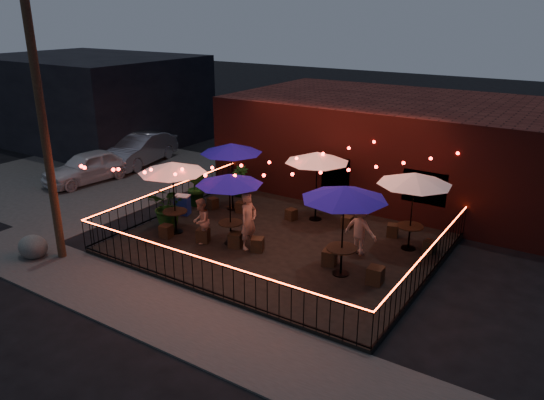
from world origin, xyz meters
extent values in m
plane|color=black|center=(0.00, 0.00, 0.00)|extent=(110.00, 110.00, 0.00)
cube|color=black|center=(0.00, 2.00, 0.07)|extent=(10.00, 8.00, 0.15)
cube|color=#3A3835|center=(0.00, -3.25, 0.03)|extent=(18.00, 2.50, 0.05)
cube|color=#3A3835|center=(-12.00, 4.00, 0.01)|extent=(11.00, 12.00, 0.02)
cube|color=#3C1410|center=(1.00, 10.00, 2.00)|extent=(14.00, 8.00, 4.00)
cube|color=black|center=(0.00, 6.12, 1.10)|extent=(1.20, 0.24, 2.20)
cube|color=black|center=(3.50, 6.12, 1.60)|extent=(1.60, 0.24, 1.20)
cube|color=black|center=(-18.00, 9.00, 2.50)|extent=(12.00, 9.00, 5.00)
cylinder|color=#372416|center=(-5.40, -2.60, 4.00)|extent=(0.26, 0.26, 8.00)
cube|color=black|center=(0.00, -2.00, 0.23)|extent=(10.00, 0.04, 0.04)
cube|color=black|center=(0.00, -2.00, 1.15)|extent=(10.00, 0.04, 0.04)
cube|color=#FF3C13|center=(0.00, -2.00, 1.18)|extent=(10.00, 0.03, 0.02)
cube|color=black|center=(-5.00, 2.00, 0.23)|extent=(0.04, 8.00, 0.04)
cube|color=black|center=(-5.00, 2.00, 1.15)|extent=(0.04, 8.00, 0.04)
cube|color=#FF3C13|center=(-5.00, 2.00, 1.18)|extent=(0.03, 8.00, 0.02)
cube|color=black|center=(5.00, 2.00, 0.23)|extent=(0.04, 8.00, 0.04)
cube|color=black|center=(5.00, 2.00, 1.15)|extent=(0.04, 8.00, 0.04)
cube|color=#FF3C13|center=(5.00, 2.00, 1.18)|extent=(0.03, 8.00, 0.02)
cylinder|color=black|center=(-3.51, 0.70, 0.17)|extent=(0.47, 0.47, 0.03)
cylinder|color=black|center=(-3.51, 0.70, 0.54)|extent=(0.06, 0.06, 0.76)
cylinder|color=black|center=(-3.51, 0.70, 0.93)|extent=(0.85, 0.85, 0.04)
cylinder|color=black|center=(-3.51, 0.70, 1.42)|extent=(0.05, 0.05, 2.54)
cone|color=white|center=(-3.51, 0.70, 2.53)|extent=(2.61, 2.61, 0.37)
cylinder|color=black|center=(-3.27, 3.68, 0.17)|extent=(0.48, 0.48, 0.03)
cylinder|color=black|center=(-3.27, 3.68, 0.55)|extent=(0.07, 0.07, 0.78)
cylinder|color=black|center=(-3.27, 3.68, 0.95)|extent=(0.87, 0.87, 0.04)
cylinder|color=black|center=(-3.27, 3.68, 1.45)|extent=(0.05, 0.05, 2.61)
cone|color=#0D0982|center=(-3.27, 3.68, 2.59)|extent=(2.51, 2.51, 0.38)
cylinder|color=black|center=(-1.32, 1.00, 0.17)|extent=(0.44, 0.44, 0.03)
cylinder|color=black|center=(-1.32, 1.00, 0.52)|extent=(0.06, 0.06, 0.72)
cylinder|color=black|center=(-1.32, 1.00, 0.89)|extent=(0.80, 0.80, 0.04)
cylinder|color=black|center=(-1.32, 1.00, 1.35)|extent=(0.04, 0.04, 2.41)
cone|color=#0D0982|center=(-1.32, 1.00, 2.40)|extent=(2.30, 2.30, 0.35)
cylinder|color=black|center=(0.00, 4.46, 0.17)|extent=(0.47, 0.47, 0.03)
cylinder|color=black|center=(0.00, 4.46, 0.55)|extent=(0.06, 0.06, 0.77)
cylinder|color=black|center=(0.00, 4.46, 0.94)|extent=(0.85, 0.85, 0.04)
cylinder|color=black|center=(0.00, 4.46, 1.43)|extent=(0.05, 0.05, 2.56)
cone|color=white|center=(0.00, 4.46, 2.55)|extent=(2.46, 2.46, 0.37)
cylinder|color=black|center=(2.74, 1.03, 0.17)|extent=(0.50, 0.50, 0.03)
cylinder|color=black|center=(2.74, 1.03, 0.57)|extent=(0.07, 0.07, 0.82)
cylinder|color=black|center=(2.74, 1.03, 0.99)|extent=(0.91, 0.91, 0.05)
cylinder|color=black|center=(2.74, 1.03, 1.51)|extent=(0.05, 0.05, 2.72)
cone|color=#0D0982|center=(2.74, 1.03, 2.70)|extent=(2.92, 2.92, 0.40)
cylinder|color=black|center=(3.80, 3.85, 0.17)|extent=(0.47, 0.47, 0.03)
cylinder|color=black|center=(3.80, 3.85, 0.55)|extent=(0.06, 0.06, 0.77)
cylinder|color=black|center=(3.80, 3.85, 0.94)|extent=(0.86, 0.86, 0.04)
cylinder|color=black|center=(3.80, 3.85, 1.44)|extent=(0.05, 0.05, 2.57)
cone|color=white|center=(3.80, 3.85, 2.56)|extent=(2.90, 2.90, 0.38)
cube|color=black|center=(-3.49, 0.18, 0.37)|extent=(0.43, 0.43, 0.45)
cube|color=black|center=(-2.16, 0.58, 0.39)|extent=(0.51, 0.51, 0.47)
cube|color=black|center=(-3.95, 3.28, 0.36)|extent=(0.43, 0.43, 0.42)
cube|color=black|center=(-2.77, 3.53, 0.36)|extent=(0.44, 0.44, 0.41)
cube|color=black|center=(-1.02, 0.86, 0.40)|extent=(0.52, 0.52, 0.49)
cube|color=black|center=(-0.23, 0.99, 0.38)|extent=(0.50, 0.50, 0.45)
cube|color=black|center=(-0.74, 3.93, 0.36)|extent=(0.42, 0.42, 0.41)
cube|color=black|center=(1.34, 4.36, 0.37)|extent=(0.37, 0.37, 0.43)
cube|color=black|center=(2.18, 1.38, 0.39)|extent=(0.49, 0.49, 0.49)
cube|color=black|center=(3.81, 1.05, 0.41)|extent=(0.46, 0.46, 0.51)
cube|color=black|center=(2.99, 4.52, 0.37)|extent=(0.45, 0.45, 0.44)
cube|color=black|center=(4.47, 3.94, 0.35)|extent=(0.39, 0.39, 0.41)
imported|color=tan|center=(-0.62, 1.05, 1.10)|extent=(0.50, 0.72, 1.90)
imported|color=beige|center=(-2.19, 0.52, 0.92)|extent=(0.84, 0.93, 1.55)
imported|color=#E3AE92|center=(2.60, 2.64, 1.01)|extent=(1.17, 0.75, 1.72)
imported|color=#0F3411|center=(-4.09, 1.02, 0.91)|extent=(1.57, 1.43, 1.51)
imported|color=#1A3A0D|center=(-4.60, 3.16, 0.92)|extent=(0.86, 0.70, 1.54)
imported|color=#123712|center=(-3.97, 5.12, 0.78)|extent=(0.81, 0.81, 1.26)
cube|color=#142EA0|center=(-4.50, 2.13, 0.51)|extent=(0.63, 0.53, 0.72)
cube|color=silver|center=(-4.50, 2.13, 0.89)|extent=(0.68, 0.57, 0.05)
ellipsoid|color=#4E4F49|center=(-6.16, -3.09, 0.37)|extent=(1.12, 1.02, 0.74)
imported|color=silver|center=(-11.25, 3.17, 0.71)|extent=(2.16, 4.36, 1.43)
imported|color=#95959D|center=(-11.44, 6.57, 0.79)|extent=(2.59, 5.01, 1.57)
camera|label=1|loc=(8.72, -11.83, 7.52)|focal=35.00mm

